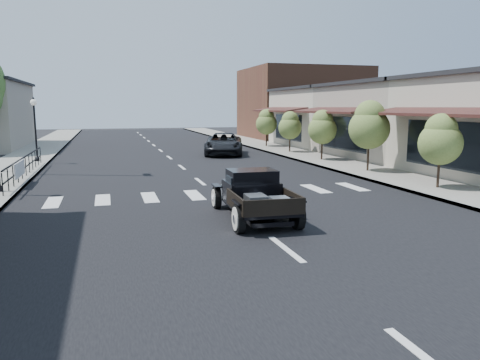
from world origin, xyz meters
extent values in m
plane|color=black|center=(0.00, 0.00, 0.00)|extent=(120.00, 120.00, 0.00)
cube|color=black|center=(0.00, 15.00, 0.01)|extent=(14.00, 80.00, 0.02)
cube|color=gray|center=(-8.50, 15.00, 0.07)|extent=(3.00, 80.00, 0.15)
cube|color=gray|center=(8.50, 15.00, 0.07)|extent=(3.00, 80.00, 0.15)
cube|color=#ACA190|center=(15.00, 13.00, 2.25)|extent=(10.00, 9.00, 4.50)
cube|color=beige|center=(15.00, 22.00, 2.25)|extent=(10.00, 9.00, 4.50)
cube|color=brown|center=(15.50, 32.00, 3.50)|extent=(11.00, 10.00, 7.00)
imported|color=black|center=(3.75, 17.85, 0.73)|extent=(3.71, 5.68, 1.45)
camera|label=1|loc=(-3.79, -12.49, 3.19)|focal=35.00mm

